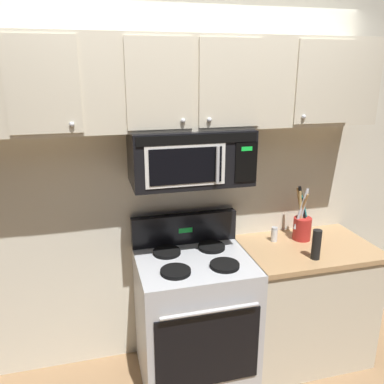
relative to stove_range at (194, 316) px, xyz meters
The scene contains 8 objects.
back_wall 0.95m from the stove_range, 90.00° to the left, with size 5.20×0.10×2.70m, color silver.
stove_range is the anchor object (origin of this frame).
over_range_microwave 1.11m from the stove_range, 90.14° to the left, with size 0.76×0.43×0.35m.
upper_cabinets 1.56m from the stove_range, 90.00° to the left, with size 2.50×0.36×0.55m.
counter_segment 0.84m from the stove_range, ahead, with size 0.93×0.65×0.90m.
utensil_crock_red 1.02m from the stove_range, ahead, with size 0.14×0.14×0.40m.
salt_shaker 0.82m from the stove_range, 12.37° to the left, with size 0.05×0.05×0.11m.
pepper_mill 0.96m from the stove_range, 13.55° to the right, with size 0.06×0.06×0.20m, color black.
Camera 1 is at (-0.62, -1.86, 2.11)m, focal length 37.08 mm.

